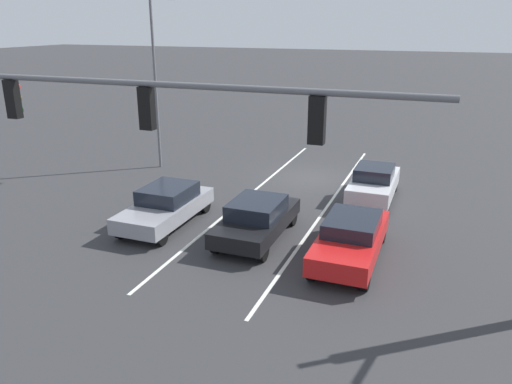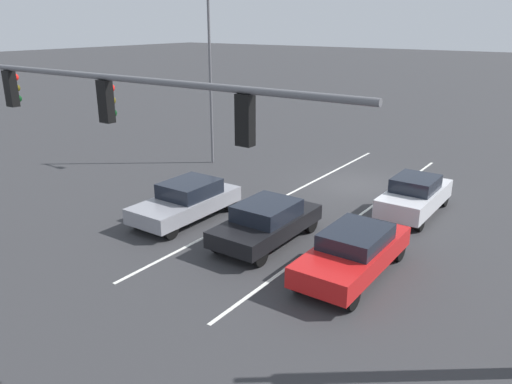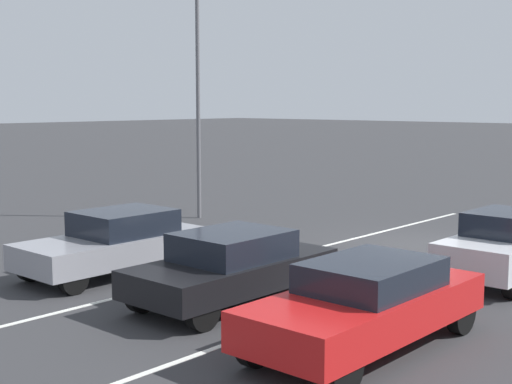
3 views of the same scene
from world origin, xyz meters
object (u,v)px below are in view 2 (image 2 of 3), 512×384
Objects in this scene: car_black_midlane_front at (267,221)px; car_silver_leftlane_second at (415,195)px; street_lamp_right_shoulder at (212,70)px; traffic_signal_gantry at (49,117)px; car_red_leftlane_front at (354,251)px; car_gray_rightlane_front at (187,200)px.

car_silver_leftlane_second reaches higher than car_black_midlane_front.
car_silver_leftlane_second is 0.49× the size of street_lamp_right_shoulder.
car_silver_leftlane_second is at bearing -116.88° from traffic_signal_gantry.
car_red_leftlane_front is 6.12m from car_silver_leftlane_second.
traffic_signal_gantry is at bearing 42.58° from car_red_leftlane_front.
car_gray_rightlane_front is 7.56m from traffic_signal_gantry.
car_black_midlane_front is 7.90m from traffic_signal_gantry.
car_silver_leftlane_second is at bearing 173.59° from street_lamp_right_shoulder.
street_lamp_right_shoulder is at bearing -67.08° from traffic_signal_gantry.
street_lamp_right_shoulder reaches higher than car_black_midlane_front.
car_black_midlane_front is at bearing 139.56° from street_lamp_right_shoulder.
car_red_leftlane_front is 9.33m from traffic_signal_gantry.
car_black_midlane_front is 0.98× the size of car_gray_rightlane_front.
street_lamp_right_shoulder is (11.61, -7.40, 4.20)m from car_red_leftlane_front.
car_gray_rightlane_front is 0.96× the size of car_red_leftlane_front.
car_gray_rightlane_front is 1.06× the size of car_silver_leftlane_second.
car_red_leftlane_front is (-7.27, 0.50, 0.02)m from car_gray_rightlane_front.
car_black_midlane_front is 3.53m from car_red_leftlane_front.
car_gray_rightlane_front is at bearing 122.17° from street_lamp_right_shoulder.
car_silver_leftlane_second is at bearing -88.45° from car_red_leftlane_front.
car_silver_leftlane_second reaches higher than car_red_leftlane_front.
car_gray_rightlane_front is 0.34× the size of traffic_signal_gantry.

